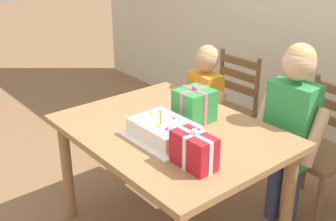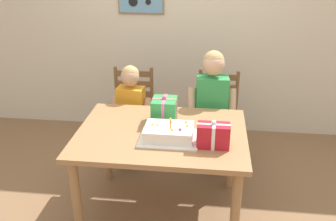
{
  "view_description": "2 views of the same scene",
  "coord_description": "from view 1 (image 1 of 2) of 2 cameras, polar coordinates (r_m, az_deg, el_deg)",
  "views": [
    {
      "loc": [
        1.73,
        -1.44,
        1.84
      ],
      "look_at": [
        -0.02,
        -0.0,
        0.86
      ],
      "focal_mm": 45.24,
      "sensor_mm": 36.0,
      "label": 1
    },
    {
      "loc": [
        0.36,
        -2.63,
        2.11
      ],
      "look_at": [
        0.05,
        0.01,
        0.93
      ],
      "focal_mm": 40.84,
      "sensor_mm": 36.0,
      "label": 2
    }
  ],
  "objects": [
    {
      "name": "child_younger",
      "position": [
        3.2,
        4.99,
        1.43
      ],
      "size": [
        0.4,
        0.24,
        1.07
      ],
      "color": "#38426B",
      "rests_on": "ground"
    },
    {
      "name": "gift_box_red_large",
      "position": [
        2.09,
        3.52,
        -5.37
      ],
      "size": [
        0.24,
        0.13,
        0.21
      ],
      "color": "red",
      "rests_on": "dining_table"
    },
    {
      "name": "chair_left",
      "position": [
        3.51,
        7.7,
        0.04
      ],
      "size": [
        0.43,
        0.43,
        0.92
      ],
      "color": "brown",
      "rests_on": "ground"
    },
    {
      "name": "birthday_cake",
      "position": [
        2.37,
        -0.6,
        -2.73
      ],
      "size": [
        0.44,
        0.34,
        0.19
      ],
      "color": "white",
      "rests_on": "dining_table"
    },
    {
      "name": "gift_box_beside_cake",
      "position": [
        2.58,
        3.5,
        0.73
      ],
      "size": [
        0.2,
        0.21,
        0.23
      ],
      "color": "#2D8E42",
      "rests_on": "dining_table"
    },
    {
      "name": "dining_table",
      "position": [
        2.55,
        0.37,
        -4.46
      ],
      "size": [
        1.32,
        1.0,
        0.76
      ],
      "color": "#9E7047",
      "rests_on": "ground"
    },
    {
      "name": "chair_right",
      "position": [
        3.05,
        19.78,
        -5.0
      ],
      "size": [
        0.44,
        0.44,
        0.92
      ],
      "color": "brown",
      "rests_on": "ground"
    },
    {
      "name": "child_older",
      "position": [
        2.72,
        16.29,
        -1.28
      ],
      "size": [
        0.46,
        0.27,
        1.24
      ],
      "color": "#38426B",
      "rests_on": "ground"
    }
  ]
}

